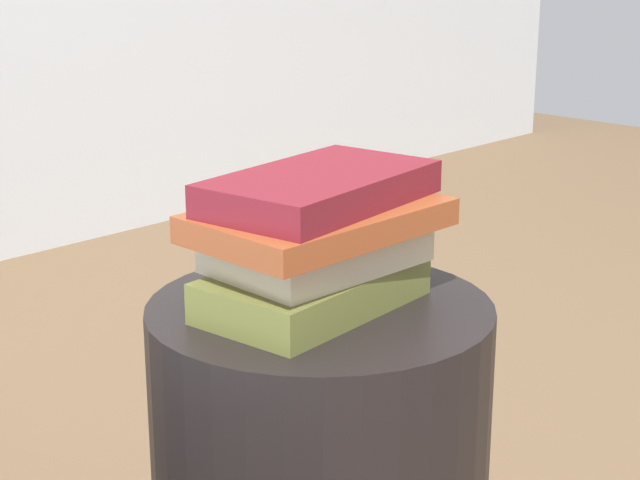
# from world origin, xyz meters

# --- Properties ---
(book_olive) EXTENTS (0.27, 0.17, 0.05)m
(book_olive) POSITION_xyz_m (-0.01, 0.00, 0.56)
(book_olive) COLOR olive
(book_olive) RESTS_ON side_table
(book_cream) EXTENTS (0.23, 0.16, 0.04)m
(book_cream) POSITION_xyz_m (0.00, 0.01, 0.60)
(book_cream) COLOR beige
(book_cream) RESTS_ON book_olive
(book_rust) EXTENTS (0.28, 0.18, 0.03)m
(book_rust) POSITION_xyz_m (-0.01, -0.01, 0.64)
(book_rust) COLOR #994723
(book_rust) RESTS_ON book_cream
(book_maroon) EXTENTS (0.29, 0.19, 0.04)m
(book_maroon) POSITION_xyz_m (0.00, 0.00, 0.67)
(book_maroon) COLOR maroon
(book_maroon) RESTS_ON book_rust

